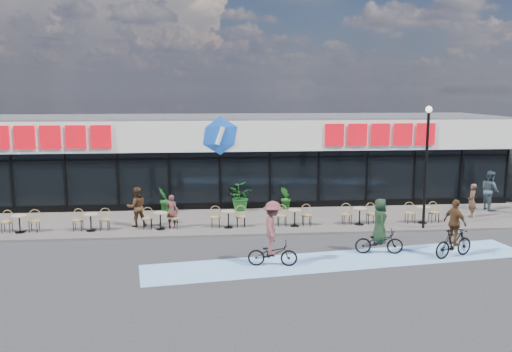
% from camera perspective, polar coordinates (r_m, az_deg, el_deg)
% --- Properties ---
extents(ground, '(120.00, 120.00, 0.00)m').
position_cam_1_polar(ground, '(20.55, -3.14, -7.92)').
color(ground, '#28282B').
rests_on(ground, ground).
extents(sidewalk, '(44.00, 5.00, 0.10)m').
position_cam_1_polar(sidewalk, '(24.87, -3.56, -4.80)').
color(sidewalk, '#58524E').
rests_on(sidewalk, ground).
extents(bike_lane, '(14.17, 4.13, 0.01)m').
position_cam_1_polar(bike_lane, '(19.68, 8.90, -8.76)').
color(bike_lane, '#73A3D9').
rests_on(bike_lane, ground).
extents(building, '(30.60, 6.57, 4.75)m').
position_cam_1_polar(building, '(29.81, -3.95, 1.97)').
color(building, black).
rests_on(building, ground).
extents(lamp_post, '(0.28, 0.28, 5.23)m').
position_cam_1_polar(lamp_post, '(24.01, 17.52, 1.95)').
color(lamp_post, black).
rests_on(lamp_post, sidewalk).
extents(bistro_set_1, '(1.54, 0.62, 0.90)m').
position_cam_1_polar(bistro_set_1, '(24.75, -23.57, -4.41)').
color(bistro_set_1, tan).
rests_on(bistro_set_1, sidewalk).
extents(bistro_set_2, '(1.54, 0.62, 0.90)m').
position_cam_1_polar(bistro_set_2, '(24.01, -16.96, -4.44)').
color(bistro_set_2, tan).
rests_on(bistro_set_2, sidewalk).
extents(bistro_set_3, '(1.54, 0.62, 0.90)m').
position_cam_1_polar(bistro_set_3, '(23.59, -10.02, -4.42)').
color(bistro_set_3, tan).
rests_on(bistro_set_3, sidewalk).
extents(bistro_set_4, '(1.54, 0.62, 0.90)m').
position_cam_1_polar(bistro_set_4, '(23.53, -2.94, -4.32)').
color(bistro_set_4, tan).
rests_on(bistro_set_4, sidewalk).
extents(bistro_set_5, '(1.54, 0.62, 0.90)m').
position_cam_1_polar(bistro_set_5, '(23.83, 4.06, -4.16)').
color(bistro_set_5, tan).
rests_on(bistro_set_5, sidewalk).
extents(bistro_set_6, '(1.54, 0.62, 0.90)m').
position_cam_1_polar(bistro_set_6, '(24.47, 10.79, -3.95)').
color(bistro_set_6, tan).
rests_on(bistro_set_6, sidewalk).
extents(bistro_set_7, '(1.54, 0.62, 0.90)m').
position_cam_1_polar(bistro_set_7, '(25.43, 17.10, -3.71)').
color(bistro_set_7, tan).
rests_on(bistro_set_7, sidewalk).
extents(potted_plant_left, '(0.69, 0.78, 1.21)m').
position_cam_1_polar(potted_plant_left, '(26.82, -9.59, -2.46)').
color(potted_plant_left, '#18541C').
rests_on(potted_plant_left, sidewalk).
extents(potted_plant_mid, '(0.51, 0.63, 1.13)m').
position_cam_1_polar(potted_plant_mid, '(27.06, 3.16, -2.32)').
color(potted_plant_mid, '#1C5919').
rests_on(potted_plant_mid, sidewalk).
extents(potted_plant_right, '(1.61, 1.57, 1.36)m').
position_cam_1_polar(potted_plant_right, '(26.75, -1.82, -2.20)').
color(potted_plant_right, '#164E1A').
rests_on(potted_plant_right, sidewalk).
extents(patron_left, '(0.62, 0.52, 1.45)m').
position_cam_1_polar(patron_left, '(23.65, -8.84, -3.68)').
color(patron_left, brown).
rests_on(patron_left, sidewalk).
extents(patron_right, '(1.00, 0.88, 1.74)m').
position_cam_1_polar(patron_right, '(24.13, -12.45, -3.19)').
color(patron_right, '#402917').
rests_on(patron_right, sidewalk).
extents(pedestrian_a, '(0.51, 0.66, 1.59)m').
position_cam_1_polar(pedestrian_a, '(27.16, 21.78, -2.43)').
color(pedestrian_a, '#4E3528').
rests_on(pedestrian_a, sidewalk).
extents(pedestrian_b, '(0.80, 1.00, 1.96)m').
position_cam_1_polar(pedestrian_b, '(29.20, 23.40, -1.40)').
color(pedestrian_b, '#303F4B').
rests_on(pedestrian_b, sidewalk).
extents(cyclist_a, '(1.83, 0.86, 2.08)m').
position_cam_1_polar(cyclist_a, '(20.51, 12.86, -5.88)').
color(cyclist_a, black).
rests_on(cyclist_a, ground).
extents(cyclist_b, '(1.81, 1.11, 2.13)m').
position_cam_1_polar(cyclist_b, '(20.83, 20.15, -5.80)').
color(cyclist_b, black).
rests_on(cyclist_b, ground).
extents(cyclist_c, '(1.76, 1.25, 2.27)m').
position_cam_1_polar(cyclist_c, '(18.60, 1.77, -6.49)').
color(cyclist_c, black).
rests_on(cyclist_c, ground).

